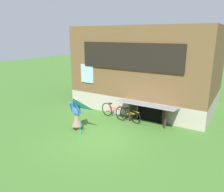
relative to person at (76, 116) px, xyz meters
name	(u,v)px	position (x,y,z in m)	size (l,w,h in m)	color
ground_plane	(98,136)	(1.27, -0.08, -0.69)	(60.00, 60.00, 0.00)	#3D6B28
log_house	(148,67)	(1.27, 5.63, 1.77)	(8.14, 6.54, 4.92)	#ADA393
person	(76,116)	(0.00, 0.00, 0.00)	(0.61, 0.52, 1.63)	#7F6B51
kite	(74,107)	(0.33, -0.54, 0.66)	(0.98, 0.93, 1.69)	#2DB2CC
bicycle_yellow	(130,115)	(1.67, 2.35, -0.35)	(1.45, 0.52, 0.69)	black
bicycle_red	(114,111)	(0.71, 2.29, -0.29)	(1.77, 0.36, 0.81)	black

